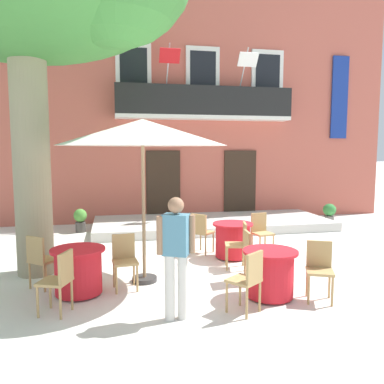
# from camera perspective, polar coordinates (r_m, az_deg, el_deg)

# --- Properties ---
(ground_plane) EXTENTS (120.00, 120.00, 0.00)m
(ground_plane) POSITION_cam_1_polar(r_m,az_deg,el_deg) (8.29, 6.53, -10.17)
(ground_plane) COLOR silver
(building_facade) EXTENTS (13.00, 5.09, 7.50)m
(building_facade) POSITION_cam_1_polar(r_m,az_deg,el_deg) (14.90, -0.24, 11.67)
(building_facade) COLOR #BC5B4C
(building_facade) RESTS_ON ground
(entrance_step_platform) EXTENTS (6.96, 2.68, 0.25)m
(entrance_step_platform) POSITION_cam_1_polar(r_m,az_deg,el_deg) (11.79, 2.95, -4.58)
(entrance_step_platform) COLOR silver
(entrance_step_platform) RESTS_ON ground
(cafe_table_near_tree) EXTENTS (0.86, 0.86, 0.76)m
(cafe_table_near_tree) POSITION_cam_1_polar(r_m,az_deg,el_deg) (6.65, -16.25, -10.99)
(cafe_table_near_tree) COLOR red
(cafe_table_near_tree) RESTS_ON ground
(cafe_chair_near_tree_0) EXTENTS (0.44, 0.44, 0.91)m
(cafe_chair_near_tree_0) POSITION_cam_1_polar(r_m,az_deg,el_deg) (6.74, -9.83, -9.39)
(cafe_chair_near_tree_0) COLOR tan
(cafe_chair_near_tree_0) RESTS_ON ground
(cafe_chair_near_tree_1) EXTENTS (0.56, 0.56, 0.91)m
(cafe_chair_near_tree_1) POSITION_cam_1_polar(r_m,az_deg,el_deg) (7.08, -21.21, -8.96)
(cafe_chair_near_tree_1) COLOR tan
(cafe_chair_near_tree_1) RESTS_ON ground
(cafe_chair_near_tree_2) EXTENTS (0.52, 0.52, 0.91)m
(cafe_chair_near_tree_2) POSITION_cam_1_polar(r_m,az_deg,el_deg) (5.94, -18.80, -11.78)
(cafe_chair_near_tree_2) COLOR tan
(cafe_chair_near_tree_2) RESTS_ON ground
(cafe_table_middle) EXTENTS (0.86, 0.86, 0.76)m
(cafe_table_middle) POSITION_cam_1_polar(r_m,az_deg,el_deg) (6.40, 11.31, -11.54)
(cafe_table_middle) COLOR red
(cafe_table_middle) RESTS_ON ground
(cafe_chair_middle_0) EXTENTS (0.43, 0.43, 0.91)m
(cafe_chair_middle_0) POSITION_cam_1_polar(r_m,az_deg,el_deg) (7.03, 8.86, -8.71)
(cafe_chair_middle_0) COLOR tan
(cafe_chair_middle_0) RESTS_ON ground
(cafe_chair_middle_1) EXTENTS (0.56, 0.56, 0.91)m
(cafe_chair_middle_1) POSITION_cam_1_polar(r_m,az_deg,el_deg) (5.71, 8.19, -12.25)
(cafe_chair_middle_1) COLOR tan
(cafe_chair_middle_1) RESTS_ON ground
(cafe_chair_middle_2) EXTENTS (0.53, 0.53, 0.91)m
(cafe_chair_middle_2) POSITION_cam_1_polar(r_m,az_deg,el_deg) (6.47, 18.11, -10.27)
(cafe_chair_middle_2) COLOR tan
(cafe_chair_middle_2) RESTS_ON ground
(cafe_table_front) EXTENTS (0.86, 0.86, 0.76)m
(cafe_table_front) POSITION_cam_1_polar(r_m,az_deg,el_deg) (8.53, 5.95, -6.97)
(cafe_table_front) COLOR red
(cafe_table_front) RESTS_ON ground
(cafe_chair_front_0) EXTENTS (0.57, 0.57, 0.91)m
(cafe_chair_front_0) POSITION_cam_1_polar(r_m,az_deg,el_deg) (8.79, 1.37, -5.62)
(cafe_chair_front_0) COLOR tan
(cafe_chair_front_0) RESTS_ON ground
(cafe_chair_front_1) EXTENTS (0.48, 0.48, 0.91)m
(cafe_chair_front_1) POSITION_cam_1_polar(r_m,az_deg,el_deg) (7.77, 6.92, -7.24)
(cafe_chair_front_1) COLOR tan
(cafe_chair_front_1) RESTS_ON ground
(cafe_chair_front_2) EXTENTS (0.46, 0.46, 0.91)m
(cafe_chair_front_2) POSITION_cam_1_polar(r_m,az_deg,el_deg) (8.92, 10.05, -5.54)
(cafe_chair_front_2) COLOR tan
(cafe_chair_front_2) RESTS_ON ground
(cafe_umbrella) EXTENTS (2.90, 2.90, 2.85)m
(cafe_umbrella) POSITION_cam_1_polar(r_m,az_deg,el_deg) (6.79, -7.23, 8.52)
(cafe_umbrella) COLOR #997A56
(cafe_umbrella) RESTS_ON ground
(ground_planter_left) EXTENTS (0.36, 0.36, 0.67)m
(ground_planter_left) POSITION_cam_1_polar(r_m,az_deg,el_deg) (11.51, -15.99, -3.82)
(ground_planter_left) COLOR #47423D
(ground_planter_left) RESTS_ON ground
(ground_planter_right) EXTENTS (0.41, 0.41, 0.62)m
(ground_planter_right) POSITION_cam_1_polar(r_m,az_deg,el_deg) (13.17, 19.42, -2.82)
(ground_planter_right) COLOR slate
(ground_planter_right) RESTS_ON ground
(pedestrian_near_entrance) EXTENTS (0.53, 0.35, 1.70)m
(pedestrian_near_entrance) POSITION_cam_1_polar(r_m,az_deg,el_deg) (5.36, -2.34, -8.60)
(pedestrian_near_entrance) COLOR silver
(pedestrian_near_entrance) RESTS_ON ground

